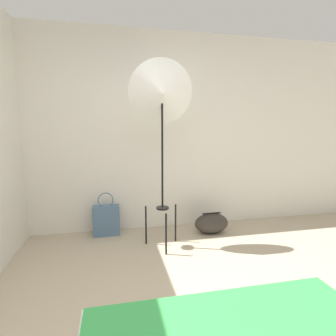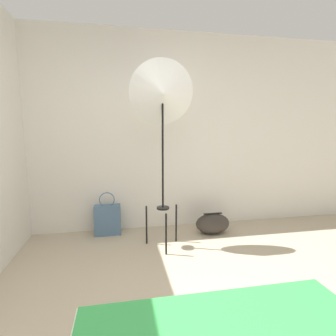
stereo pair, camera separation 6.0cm
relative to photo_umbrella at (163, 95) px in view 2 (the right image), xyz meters
The scene contains 4 objects.
wall_back 0.79m from the photo_umbrella, 101.70° to the left, with size 8.00×0.05×2.60m.
photo_umbrella is the anchor object (origin of this frame).
tote_bag 1.71m from the photo_umbrella, 144.00° to the left, with size 0.33×0.13×0.56m.
duffel_bag 1.74m from the photo_umbrella, 19.96° to the left, with size 0.45×0.26×0.27m.
Camera 2 is at (-0.34, -1.06, 1.35)m, focal length 28.00 mm.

